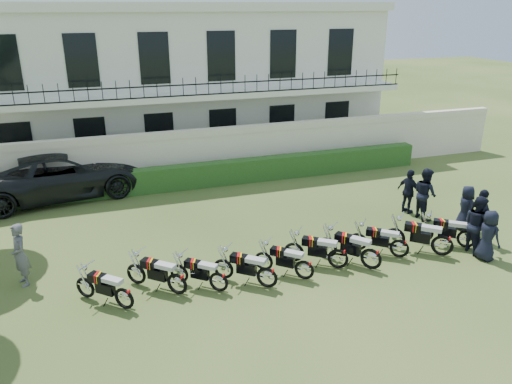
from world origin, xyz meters
TOP-DOWN VIEW (x-y plane):
  - ground at (0.00, 0.00)m, footprint 100.00×100.00m
  - perimeter_wall at (0.00, 8.00)m, footprint 30.00×0.35m
  - hedge at (1.00, 7.20)m, footprint 18.00×0.60m
  - building at (0.00, 13.96)m, footprint 20.40×9.60m
  - motorcycle_0 at (-4.11, -1.19)m, footprint 1.42×1.33m
  - motorcycle_1 at (-2.71, -0.93)m, footprint 1.49×1.35m
  - motorcycle_2 at (-1.63, -1.15)m, footprint 1.41×1.21m
  - motorcycle_3 at (-0.33, -1.38)m, footprint 1.53×1.30m
  - motorcycle_4 at (0.81, -1.30)m, footprint 1.40×1.30m
  - motorcycle_5 at (2.00, -1.04)m, footprint 1.61×1.24m
  - motorcycle_6 at (2.89, -1.39)m, footprint 1.37×1.64m
  - motorcycle_7 at (4.09, -1.02)m, footprint 1.48×1.26m
  - motorcycle_8 at (5.40, -1.34)m, footprint 1.65×1.45m
  - motorcycle_9 at (6.49, -1.14)m, footprint 1.55×1.24m
  - suv at (-5.77, 7.87)m, footprint 6.99×4.08m
  - inspector at (-6.66, 0.98)m, footprint 0.63×0.77m
  - officer_0 at (6.53, -1.92)m, footprint 0.64×0.86m
  - officer_1 at (6.57, -1.39)m, footprint 0.75×0.94m
  - officer_2 at (7.20, -0.82)m, footprint 0.62×1.11m
  - officer_3 at (7.39, 0.08)m, footprint 0.64×0.86m
  - officer_4 at (6.67, 1.36)m, footprint 0.75×0.94m
  - officer_5 at (6.41, 1.95)m, footprint 0.70×1.06m

SIDE VIEW (x-z plane):
  - ground at x=0.00m, z-range 0.00..0.00m
  - motorcycle_2 at x=-1.63m, z-range -0.04..0.93m
  - motorcycle_4 at x=0.81m, z-range -0.04..0.96m
  - motorcycle_0 at x=-4.11m, z-range -0.04..0.97m
  - motorcycle_7 at x=4.09m, z-range -0.04..0.97m
  - motorcycle_9 at x=6.49m, z-range -0.04..0.99m
  - motorcycle_3 at x=-0.33m, z-range -0.04..1.00m
  - motorcycle_1 at x=-2.71m, z-range -0.04..1.01m
  - motorcycle_5 at x=2.00m, z-range -0.04..1.02m
  - hedge at x=1.00m, z-range 0.00..1.00m
  - motorcycle_6 at x=2.89m, z-range -0.04..1.07m
  - motorcycle_8 at x=5.40m, z-range -0.04..1.10m
  - officer_3 at x=7.39m, z-range 0.00..1.59m
  - officer_0 at x=6.53m, z-range 0.00..1.60m
  - officer_5 at x=6.41m, z-range 0.00..1.67m
  - officer_2 at x=7.20m, z-range 0.00..1.79m
  - inspector at x=-6.66m, z-range 0.00..1.80m
  - suv at x=-5.77m, z-range 0.00..1.83m
  - officer_1 at x=6.57m, z-range 0.00..1.86m
  - officer_4 at x=6.67m, z-range 0.00..1.88m
  - perimeter_wall at x=0.00m, z-range 0.02..2.32m
  - building at x=0.00m, z-range 0.01..7.41m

